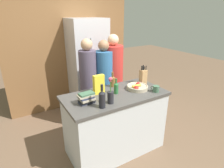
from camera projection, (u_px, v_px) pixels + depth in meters
The scene contains 16 objects.
ground_plane at pixel (115, 148), 2.94m from camera, with size 14.00×14.00×0.00m, color brown.
kitchen_island at pixel (115, 123), 2.77m from camera, with size 1.44×0.72×0.93m.
back_wall_wood at pixel (70, 47), 3.92m from camera, with size 2.64×0.12×2.60m.
refrigerator at pixel (88, 66), 3.88m from camera, with size 0.71×0.62×1.89m.
fruit_bowl at pixel (137, 87), 2.75m from camera, with size 0.31×0.31×0.09m.
knife_block at pixel (143, 77), 2.93m from camera, with size 0.10×0.09×0.31m.
flower_vase at pixel (111, 95), 2.31m from camera, with size 0.08×0.08×0.35m.
cereal_box at pixel (99, 84), 2.57m from camera, with size 0.16×0.07×0.27m.
coffee_mug at pixel (156, 89), 2.66m from camera, with size 0.09×0.12×0.09m.
book_stack at pixel (86, 98), 2.32m from camera, with size 0.21×0.16×0.14m.
bottle_oil at pixel (113, 81), 2.83m from camera, with size 0.08×0.08×0.23m.
bottle_vinegar at pixel (116, 88), 2.59m from camera, with size 0.06×0.06×0.22m.
bottle_wine at pixel (102, 99), 2.20m from camera, with size 0.08×0.08×0.30m.
person_at_sink at pixel (88, 80), 3.14m from camera, with size 0.28×0.28×1.61m.
person_in_blue at pixel (104, 80), 3.27m from camera, with size 0.30×0.30×1.58m.
person_in_red_tee at pixel (113, 75), 3.40m from camera, with size 0.36×0.36×1.65m.
Camera 1 is at (-1.26, -2.01, 2.01)m, focal length 30.00 mm.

